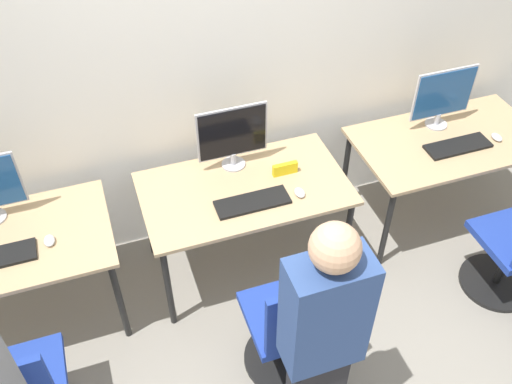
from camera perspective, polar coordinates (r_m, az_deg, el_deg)
name	(u,v)px	position (r m, az deg, el deg)	size (l,w,h in m)	color
ground_plane	(263,302)	(3.79, 0.72, -10.97)	(20.00, 20.00, 0.00)	gray
wall_back	(217,49)	(3.46, -3.91, 14.12)	(12.00, 0.05, 2.80)	silver
mouse_left	(49,241)	(3.36, -19.97, -4.59)	(0.06, 0.09, 0.03)	silver
desk_center	(245,195)	(3.53, -1.14, -0.35)	(1.27, 0.72, 0.71)	tan
monitor_center	(232,135)	(3.50, -2.38, 5.67)	(0.45, 0.15, 0.43)	#B2B2B7
keyboard_center	(252,202)	(3.37, -0.36, -1.03)	(0.45, 0.16, 0.02)	black
mouse_center	(300,193)	(3.44, 4.39, -0.05)	(0.06, 0.09, 0.03)	silver
office_chair_center	(290,330)	(3.22, 3.39, -13.63)	(0.48, 0.48, 0.91)	black
person_center	(322,338)	(2.65, 6.62, -14.34)	(0.36, 0.21, 1.56)	#232328
desk_right	(447,147)	(4.11, 18.58, 4.25)	(1.27, 0.72, 0.71)	tan
monitor_right	(443,96)	(4.05, 18.21, 9.09)	(0.45, 0.15, 0.43)	#B2B2B7
keyboard_right	(458,146)	(4.00, 19.54, 4.35)	(0.45, 0.16, 0.02)	black
mouse_right	(497,137)	(4.17, 22.94, 5.07)	(0.06, 0.09, 0.03)	silver
placard_center	(285,169)	(3.56, 2.92, 2.33)	(0.16, 0.03, 0.08)	yellow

